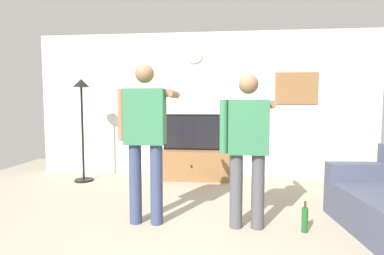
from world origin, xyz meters
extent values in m
plane|color=#9E937F|center=(0.00, 0.00, 0.00)|extent=(8.40, 8.40, 0.00)
cube|color=silver|center=(0.00, 2.95, 1.35)|extent=(6.40, 0.10, 2.70)
cube|color=olive|center=(-0.18, 2.60, 0.26)|extent=(1.31, 0.50, 0.53)
sphere|color=black|center=(-0.18, 2.33, 0.29)|extent=(0.04, 0.04, 0.04)
cube|color=black|center=(-0.18, 2.65, 0.85)|extent=(1.07, 0.06, 0.65)
cube|color=black|center=(-0.18, 2.62, 0.85)|extent=(1.01, 0.01, 0.59)
cylinder|color=white|center=(-0.18, 2.89, 2.28)|extent=(0.31, 0.03, 0.31)
cube|color=olive|center=(1.69, 2.90, 1.65)|extent=(0.76, 0.04, 0.58)
cylinder|color=black|center=(-2.09, 2.26, 0.01)|extent=(0.32, 0.32, 0.03)
cylinder|color=black|center=(-2.09, 2.26, 0.84)|extent=(0.04, 0.04, 1.63)
cone|color=black|center=(-2.09, 2.26, 1.73)|extent=(0.28, 0.28, 0.14)
cylinder|color=#384266|center=(-0.64, 0.55, 0.46)|extent=(0.14, 0.14, 0.91)
cylinder|color=#384266|center=(-0.39, 0.55, 0.46)|extent=(0.14, 0.14, 0.91)
cube|color=#33724C|center=(-0.51, 0.55, 1.22)|extent=(0.44, 0.22, 0.62)
sphere|color=#8C6647|center=(-0.51, 0.55, 1.69)|extent=(0.21, 0.21, 0.21)
cylinder|color=#8C6647|center=(-0.78, 0.55, 1.24)|extent=(0.09, 0.09, 0.58)
cylinder|color=#8C6647|center=(-0.25, 0.84, 1.48)|extent=(0.09, 0.58, 0.09)
cube|color=white|center=(-0.25, 1.16, 1.48)|extent=(0.04, 0.12, 0.04)
cylinder|color=#4C4C51|center=(0.50, 0.54, 0.41)|extent=(0.14, 0.14, 0.82)
cylinder|color=#4C4C51|center=(0.73, 0.54, 0.41)|extent=(0.14, 0.14, 0.82)
cube|color=#33724C|center=(0.61, 0.54, 1.11)|extent=(0.42, 0.22, 0.58)
sphere|color=#8C6647|center=(0.61, 0.54, 1.57)|extent=(0.21, 0.21, 0.21)
cylinder|color=#33724C|center=(0.36, 0.54, 1.11)|extent=(0.09, 0.09, 0.58)
cylinder|color=#8C6647|center=(0.87, 0.83, 1.35)|extent=(0.09, 0.58, 0.09)
cube|color=white|center=(0.87, 1.15, 1.35)|extent=(0.04, 0.12, 0.04)
cube|color=#474C60|center=(2.06, 1.08, 0.53)|extent=(0.86, 0.26, 0.22)
cylinder|color=#1E5923|center=(1.22, 0.48, 0.13)|extent=(0.07, 0.07, 0.26)
cylinder|color=#4C2814|center=(1.22, 0.48, 0.30)|extent=(0.02, 0.02, 0.07)
camera|label=1|loc=(0.32, -2.64, 1.35)|focal=27.36mm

